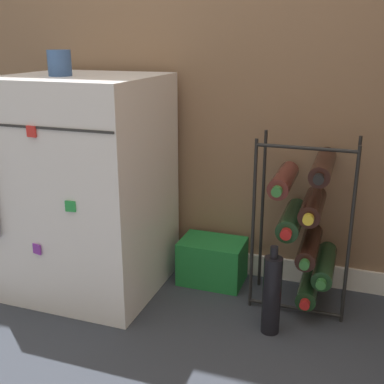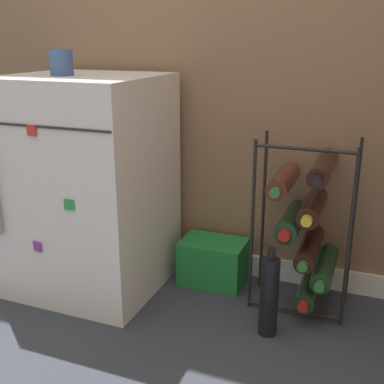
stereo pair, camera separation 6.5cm
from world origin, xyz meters
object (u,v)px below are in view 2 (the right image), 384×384
at_px(mini_fridge, 89,185).
at_px(wine_rack, 307,226).
at_px(fridge_top_cup, 61,63).
at_px(loose_bottle_floor, 269,296).
at_px(soda_box, 213,261).

relative_size(mini_fridge, wine_rack, 1.31).
bearing_deg(fridge_top_cup, loose_bottle_floor, -3.60).
bearing_deg(soda_box, fridge_top_cup, -155.52).
xyz_separation_m(wine_rack, loose_bottle_floor, (-0.08, -0.22, -0.17)).
bearing_deg(mini_fridge, loose_bottle_floor, -7.84).
height_order(mini_fridge, wine_rack, mini_fridge).
bearing_deg(soda_box, loose_bottle_floor, -43.46).
distance_m(soda_box, fridge_top_cup, 0.94).
relative_size(wine_rack, fridge_top_cup, 7.17).
distance_m(soda_box, loose_bottle_floor, 0.40).
distance_m(fridge_top_cup, loose_bottle_floor, 1.06).
bearing_deg(wine_rack, loose_bottle_floor, -109.62).
height_order(soda_box, fridge_top_cup, fridge_top_cup).
height_order(fridge_top_cup, loose_bottle_floor, fridge_top_cup).
height_order(wine_rack, soda_box, wine_rack).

